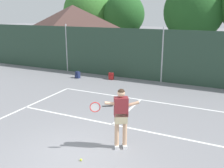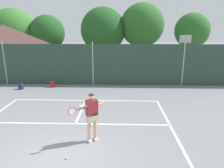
# 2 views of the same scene
# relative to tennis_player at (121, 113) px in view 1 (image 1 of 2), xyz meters

# --- Properties ---
(ground_plane) EXTENTS (120.00, 120.00, 0.00)m
(ground_plane) POSITION_rel_tennis_player_xyz_m (-0.92, -1.09, -1.11)
(ground_plane) COLOR gray
(court_markings) EXTENTS (8.30, 11.10, 0.01)m
(court_markings) POSITION_rel_tennis_player_xyz_m (-0.92, -0.44, -1.11)
(court_markings) COLOR white
(court_markings) RESTS_ON ground
(chainlink_fence) EXTENTS (26.09, 0.09, 3.13)m
(chainlink_fence) POSITION_rel_tennis_player_xyz_m (-0.92, 7.91, 0.38)
(chainlink_fence) COLOR #284233
(chainlink_fence) RESTS_ON ground
(clubhouse_building) EXTENTS (6.34, 4.34, 4.39)m
(clubhouse_building) POSITION_rel_tennis_player_xyz_m (-9.17, 11.39, 1.17)
(clubhouse_building) COLOR beige
(clubhouse_building) RESTS_ON ground
(treeline_backdrop) EXTENTS (24.66, 4.53, 6.82)m
(treeline_backdrop) POSITION_rel_tennis_player_xyz_m (-2.16, 17.02, 2.82)
(treeline_backdrop) COLOR brown
(treeline_backdrop) RESTS_ON ground
(tennis_player) EXTENTS (1.20, 0.88, 1.85)m
(tennis_player) POSITION_rel_tennis_player_xyz_m (0.00, 0.00, 0.00)
(tennis_player) COLOR silver
(tennis_player) RESTS_ON ground
(tennis_ball) EXTENTS (0.07, 0.07, 0.07)m
(tennis_ball) POSITION_rel_tennis_player_xyz_m (-0.69, -1.12, -1.08)
(tennis_ball) COLOR #CCE033
(tennis_ball) RESTS_ON ground
(backpack_navy) EXTENTS (0.33, 0.32, 0.46)m
(backpack_navy) POSITION_rel_tennis_player_xyz_m (-5.74, 6.55, -0.92)
(backpack_navy) COLOR navy
(backpack_navy) RESTS_ON ground
(backpack_red) EXTENTS (0.30, 0.28, 0.46)m
(backpack_red) POSITION_rel_tennis_player_xyz_m (-3.75, 7.12, -0.92)
(backpack_red) COLOR maroon
(backpack_red) RESTS_ON ground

